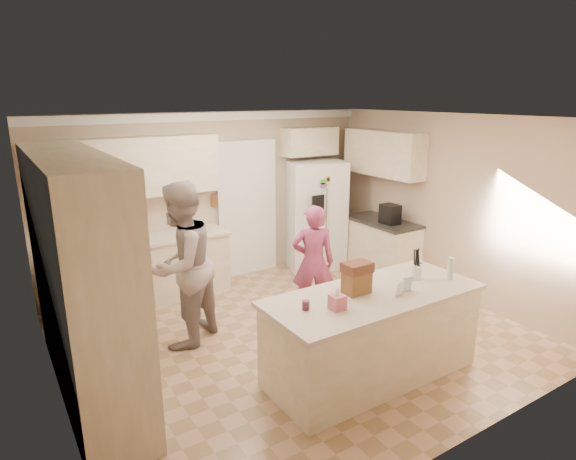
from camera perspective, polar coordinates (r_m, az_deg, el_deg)
floor at (r=6.01m, az=1.02°, el=-12.57°), size 5.20×4.60×0.02m
ceiling at (r=5.29m, az=1.16°, el=13.26°), size 5.20×4.60×0.02m
wall_back at (r=7.48m, az=-8.78°, el=3.70°), size 5.20×0.02×2.60m
wall_front at (r=3.92m, az=20.36°, el=-8.47°), size 5.20×0.02×2.60m
wall_left at (r=4.67m, az=-26.77°, el=-5.28°), size 0.02×4.60×2.60m
wall_right at (r=7.24m, az=18.57°, el=2.66°), size 0.02×4.60×2.60m
crown_back at (r=7.28m, az=-9.03°, el=13.14°), size 5.20×0.08×0.12m
pantry_bank at (r=4.93m, az=-23.29°, el=-5.34°), size 0.60×2.60×2.35m
back_base_cab at (r=7.06m, az=-16.01°, el=-4.74°), size 2.20×0.60×0.88m
back_countertop at (r=6.91m, az=-16.28°, el=-1.19°), size 2.24×0.63×0.04m
back_upper_cab at (r=6.83m, az=-17.25°, el=7.15°), size 2.20×0.35×0.80m
doorway_opening at (r=7.74m, az=-4.90°, el=2.34°), size 0.90×0.06×2.10m
doorway_casing at (r=7.71m, az=-4.77°, el=2.29°), size 1.02×0.03×2.22m
wall_frame_upper at (r=7.41m, az=-8.59°, el=5.56°), size 0.15×0.02×0.20m
wall_frame_lower at (r=7.46m, az=-8.51°, el=3.52°), size 0.15×0.02×0.20m
refrigerator at (r=8.05m, az=3.28°, el=1.79°), size 1.07×0.94×1.80m
fridge_seam at (r=7.77m, az=4.81°, el=1.26°), size 0.02×0.02×1.78m
fridge_dispenser at (r=7.57m, az=3.57°, el=2.85°), size 0.22×0.03×0.35m
fridge_handle_l at (r=7.69m, az=4.60°, el=2.26°), size 0.02×0.02×0.85m
fridge_handle_r at (r=7.75m, az=5.19°, el=2.35°), size 0.02×0.02×0.85m
over_fridge_cab at (r=8.01m, az=2.55°, el=10.45°), size 0.95×0.35×0.45m
right_base_cab at (r=7.89m, az=10.99°, el=-2.23°), size 0.60×1.20×0.88m
right_countertop at (r=7.76m, az=11.11°, el=0.99°), size 0.63×1.24×0.04m
right_upper_cab at (r=7.80m, az=11.24°, el=8.92°), size 0.35×1.50×0.70m
coffee_maker at (r=7.55m, az=12.00°, el=1.86°), size 0.22×0.28×0.30m
island_base at (r=5.15m, az=9.91°, el=-12.32°), size 2.20×0.90×0.88m
island_top at (r=4.95m, az=10.16°, el=-7.61°), size 2.28×0.96×0.05m
utensil_crock at (r=5.38m, az=14.99°, el=-4.82°), size 0.13×0.13×0.15m
tissue_box at (r=4.51m, az=5.87°, el=-8.51°), size 0.13×0.13×0.14m
tissue_plume at (r=4.46m, az=5.90°, el=-7.22°), size 0.08×0.08×0.08m
dollhouse_body at (r=4.87m, az=8.13°, el=-6.18°), size 0.26×0.18×0.22m
dollhouse_roof at (r=4.81m, az=8.21°, el=-4.41°), size 0.28×0.20×0.10m
jam_jar at (r=4.49m, az=2.12°, el=-8.88°), size 0.07×0.07×0.09m
greeting_card_a at (r=4.87m, az=13.13°, el=-6.81°), size 0.12×0.06×0.16m
greeting_card_b at (r=5.01m, az=13.93°, el=-6.24°), size 0.12×0.05×0.16m
water_bottle at (r=5.46m, az=18.71°, el=-4.31°), size 0.07×0.07×0.24m
shaker_salt at (r=5.61m, az=14.88°, el=-4.26°), size 0.05×0.05×0.09m
shaker_pepper at (r=5.66m, az=15.36°, el=-4.12°), size 0.05×0.05×0.09m
teen_boy at (r=5.63m, az=-12.54°, el=-4.09°), size 1.19×1.13×1.93m
teen_girl at (r=6.21m, az=2.99°, el=-3.86°), size 0.66×0.59×1.52m
fridge_magnets at (r=7.76m, az=4.84°, el=1.24°), size 0.76×0.02×1.44m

